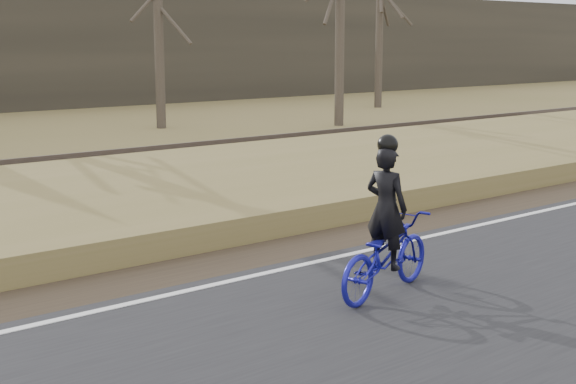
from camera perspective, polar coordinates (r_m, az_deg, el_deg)
ground at (r=11.92m, az=3.88°, el=-5.20°), size 120.00×120.00×0.00m
road at (r=10.29m, az=13.41°, el=-7.91°), size 120.00×6.00×0.06m
edge_line at (r=12.04m, az=3.24°, el=-4.70°), size 120.00×0.12×0.01m
shoulder at (r=12.79m, az=0.25°, el=-3.97°), size 120.00×1.60×0.04m
embankment at (r=15.13m, az=-6.90°, el=-0.94°), size 120.00×5.00×0.44m
ballast at (r=18.42m, az=-13.14°, el=0.97°), size 120.00×3.00×0.45m
railroad at (r=18.38m, az=-13.18°, el=1.91°), size 120.00×2.40×0.29m
cyclist at (r=10.28m, az=6.94°, el=-3.77°), size 2.07×1.13×2.07m
bare_tree_center at (r=30.42m, az=-9.19°, el=11.51°), size 0.36×0.36×7.45m
bare_tree_right at (r=31.01m, az=3.73°, el=12.30°), size 0.36×0.36×8.21m
bare_tree_far_right at (r=39.60m, az=6.53°, el=11.85°), size 0.36×0.36×8.11m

